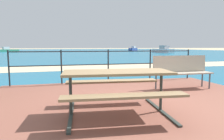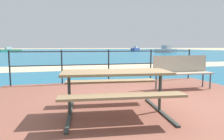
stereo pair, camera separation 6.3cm
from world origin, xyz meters
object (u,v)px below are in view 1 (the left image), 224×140
object	(u,v)px
park_bench	(182,69)
boat_near	(133,49)
boat_mid	(8,50)
picnic_table	(117,81)
boat_far	(163,50)

from	to	relation	value
park_bench	boat_near	distance (m)	49.51
park_bench	boat_mid	bearing A→B (deg)	109.16
picnic_table	park_bench	distance (m)	2.77
park_bench	boat_near	world-z (taller)	boat_near
picnic_table	boat_near	size ratio (longest dim) A/B	0.52
boat_near	boat_mid	world-z (taller)	boat_near
boat_near	boat_mid	xyz separation A→B (m)	(-30.60, -3.20, -0.09)
picnic_table	park_bench	size ratio (longest dim) A/B	1.20
park_bench	boat_mid	world-z (taller)	boat_mid
boat_near	picnic_table	bearing A→B (deg)	22.39
boat_near	boat_far	bearing A→B (deg)	40.16
boat_mid	boat_far	bearing A→B (deg)	-65.06
boat_mid	boat_far	size ratio (longest dim) A/B	0.88
park_bench	boat_far	bearing A→B (deg)	62.94
boat_near	boat_mid	distance (m)	30.76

